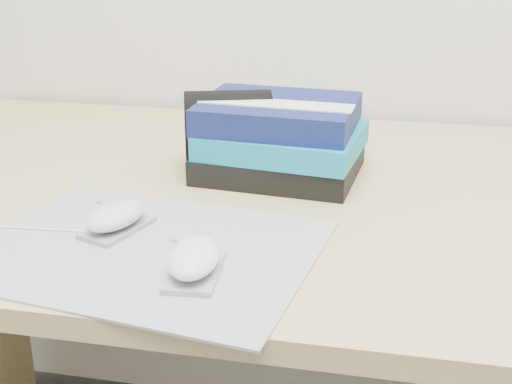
% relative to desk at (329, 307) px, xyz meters
% --- Properties ---
extents(desk, '(1.60, 0.80, 0.73)m').
position_rel_desk_xyz_m(desk, '(0.00, 0.00, 0.00)').
color(desk, tan).
rests_on(desk, ground).
extents(mousepad, '(0.44, 0.37, 0.00)m').
position_rel_desk_xyz_m(mousepad, '(-0.20, -0.31, 0.24)').
color(mousepad, gray).
rests_on(mousepad, desk).
extents(mouse_rear, '(0.08, 0.11, 0.04)m').
position_rel_desk_xyz_m(mouse_rear, '(-0.25, -0.26, 0.26)').
color(mouse_rear, gray).
rests_on(mouse_rear, mousepad).
extents(mouse_front, '(0.07, 0.11, 0.04)m').
position_rel_desk_xyz_m(mouse_front, '(-0.12, -0.36, 0.26)').
color(mouse_front, '#9B9B9D').
rests_on(mouse_front, mousepad).
extents(usb_cable, '(0.23, 0.02, 0.00)m').
position_rel_desk_xyz_m(usb_cable, '(-0.40, -0.28, 0.24)').
color(usb_cable, white).
rests_on(usb_cable, mousepad).
extents(book_stack, '(0.26, 0.22, 0.12)m').
position_rel_desk_xyz_m(book_stack, '(-0.09, -0.00, 0.29)').
color(book_stack, black).
rests_on(book_stack, desk).
extents(pouch, '(0.16, 0.13, 0.13)m').
position_rel_desk_xyz_m(pouch, '(-0.17, 0.00, 0.30)').
color(pouch, black).
rests_on(pouch, desk).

